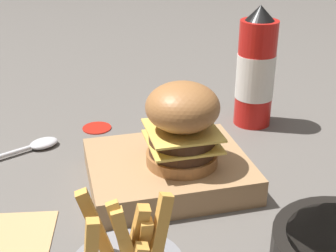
# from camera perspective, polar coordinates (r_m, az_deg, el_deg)

# --- Properties ---
(ground_plane) EXTENTS (6.00, 6.00, 0.00)m
(ground_plane) POSITION_cam_1_polar(r_m,az_deg,el_deg) (0.63, 0.42, -8.98)
(ground_plane) COLOR #5B5651
(serving_board) EXTENTS (0.22, 0.18, 0.04)m
(serving_board) POSITION_cam_1_polar(r_m,az_deg,el_deg) (0.66, 0.00, -5.41)
(serving_board) COLOR #A37A51
(serving_board) RESTS_ON ground_plane
(burger) EXTENTS (0.10, 0.10, 0.11)m
(burger) POSITION_cam_1_polar(r_m,az_deg,el_deg) (0.61, 1.77, 0.27)
(burger) COLOR #9E6638
(burger) RESTS_ON serving_board
(ketchup_bottle) EXTENTS (0.07, 0.07, 0.21)m
(ketchup_bottle) POSITION_cam_1_polar(r_m,az_deg,el_deg) (0.82, 10.63, 6.53)
(ketchup_bottle) COLOR red
(ketchup_bottle) RESTS_ON ground_plane
(spoon) EXTENTS (0.17, 0.09, 0.01)m
(spoon) POSITION_cam_1_polar(r_m,az_deg,el_deg) (0.78, -16.39, -2.48)
(spoon) COLOR silver
(spoon) RESTS_ON ground_plane
(ketchup_puddle) EXTENTS (0.05, 0.05, 0.00)m
(ketchup_puddle) POSITION_cam_1_polar(r_m,az_deg,el_deg) (0.83, -8.66, -0.18)
(ketchup_puddle) COLOR #B21E14
(ketchup_puddle) RESTS_ON ground_plane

